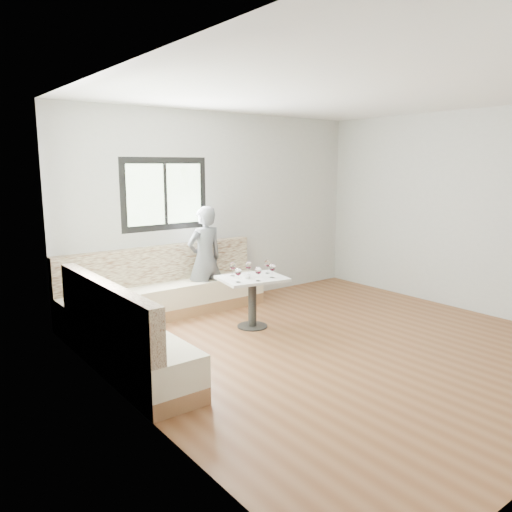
{
  "coord_description": "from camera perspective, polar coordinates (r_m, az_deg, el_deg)",
  "views": [
    {
      "loc": [
        -4.09,
        -3.73,
        2.05
      ],
      "look_at": [
        -0.27,
        1.26,
        0.89
      ],
      "focal_mm": 35.0,
      "sensor_mm": 36.0,
      "label": 1
    }
  ],
  "objects": [
    {
      "name": "room",
      "position": [
        5.57,
        8.97,
        3.7
      ],
      "size": [
        5.01,
        5.01,
        2.81
      ],
      "color": "brown",
      "rests_on": "ground"
    },
    {
      "name": "wine_glass_f",
      "position": [
        6.33,
        -2.7,
        -1.18
      ],
      "size": [
        0.08,
        0.08,
        0.18
      ],
      "color": "white",
      "rests_on": "table"
    },
    {
      "name": "wine_glass_a",
      "position": [
        5.98,
        -2.04,
        -1.85
      ],
      "size": [
        0.08,
        0.08,
        0.18
      ],
      "color": "white",
      "rests_on": "table"
    },
    {
      "name": "wine_glass_d",
      "position": [
        6.36,
        -0.85,
        -1.11
      ],
      "size": [
        0.08,
        0.08,
        0.18
      ],
      "color": "white",
      "rests_on": "table"
    },
    {
      "name": "wine_glass_b",
      "position": [
        6.05,
        0.26,
        -1.71
      ],
      "size": [
        0.08,
        0.08,
        0.18
      ],
      "color": "white",
      "rests_on": "table"
    },
    {
      "name": "wine_glass_e",
      "position": [
        6.48,
        1.34,
        -0.9
      ],
      "size": [
        0.08,
        0.08,
        0.18
      ],
      "color": "white",
      "rests_on": "table"
    },
    {
      "name": "banquette",
      "position": [
        6.16,
        -12.01,
        -6.02
      ],
      "size": [
        2.9,
        2.8,
        0.95
      ],
      "color": "#8E613A",
      "rests_on": "ground"
    },
    {
      "name": "table",
      "position": [
        6.32,
        -0.43,
        -3.88
      ],
      "size": [
        0.89,
        0.75,
        0.65
      ],
      "rotation": [
        0.0,
        0.0,
        -0.18
      ],
      "color": "black",
      "rests_on": "ground"
    },
    {
      "name": "person",
      "position": [
        7.03,
        -5.86,
        -0.35
      ],
      "size": [
        0.55,
        0.37,
        1.49
      ],
      "primitive_type": "imported",
      "rotation": [
        0.0,
        0.0,
        3.17
      ],
      "color": "#505256",
      "rests_on": "ground"
    },
    {
      "name": "olive_ramekin",
      "position": [
        6.22,
        -1.08,
        -2.41
      ],
      "size": [
        0.09,
        0.09,
        0.04
      ],
      "color": "white",
      "rests_on": "table"
    },
    {
      "name": "wine_glass_c",
      "position": [
        6.23,
        1.87,
        -1.36
      ],
      "size": [
        0.08,
        0.08,
        0.18
      ],
      "color": "white",
      "rests_on": "table"
    }
  ]
}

